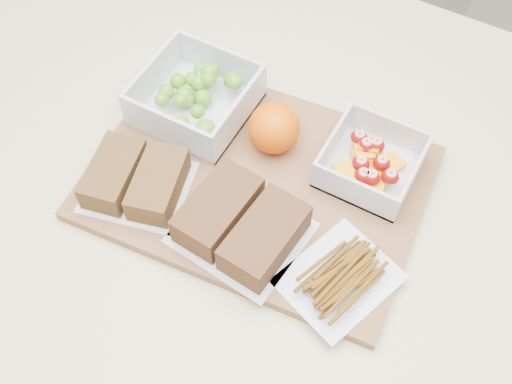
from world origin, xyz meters
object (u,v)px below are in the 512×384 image
cutting_board (257,183)px  sandwich_bag_center (241,224)px  pretzel_bag (340,274)px  sandwich_bag_left (136,179)px  grape_container (198,97)px  fruit_container (370,163)px  orange (274,128)px

cutting_board → sandwich_bag_center: 0.09m
pretzel_bag → sandwich_bag_center: bearing=-179.4°
sandwich_bag_left → pretzel_bag: sandwich_bag_left is taller
cutting_board → grape_container: grape_container is taller
sandwich_bag_center → pretzel_bag: (0.13, 0.00, -0.01)m
cutting_board → pretzel_bag: size_ratio=2.68×
fruit_container → orange: orange is taller
sandwich_bag_left → fruit_container: bearing=33.8°
orange → sandwich_bag_left: orange is taller
pretzel_bag → sandwich_bag_left: bearing=-178.4°
sandwich_bag_center → pretzel_bag: bearing=0.6°
grape_container → sandwich_bag_center: bearing=-43.8°
grape_container → fruit_container: size_ratio=1.23×
cutting_board → sandwich_bag_center: sandwich_bag_center is taller
fruit_container → sandwich_bag_center: size_ratio=0.72×
orange → sandwich_bag_center: orange is taller
cutting_board → fruit_container: 0.15m
cutting_board → grape_container: (-0.13, 0.06, 0.03)m
fruit_container → sandwich_bag_center: 0.19m
grape_container → pretzel_bag: grape_container is taller
sandwich_bag_center → grape_container: bearing=136.2°
cutting_board → sandwich_bag_center: (0.02, -0.08, 0.03)m
orange → sandwich_bag_center: size_ratio=0.43×
sandwich_bag_center → pretzel_bag: size_ratio=1.02×
grape_container → pretzel_bag: bearing=-26.9°
cutting_board → fruit_container: size_ratio=3.65×
orange → sandwich_bag_center: 0.14m
grape_container → orange: (0.12, -0.00, 0.01)m
cutting_board → orange: bearing=93.1°
grape_container → fruit_container: grape_container is taller
fruit_container → sandwich_bag_center: (-0.10, -0.16, 0.00)m
cutting_board → fruit_container: (0.12, 0.08, 0.03)m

